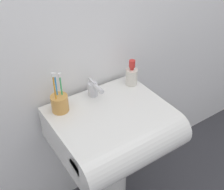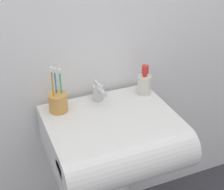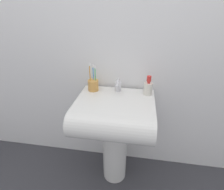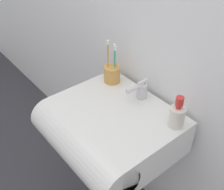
{
  "view_description": "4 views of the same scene",
  "coord_description": "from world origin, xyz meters",
  "views": [
    {
      "loc": [
        -0.56,
        -0.87,
        1.61
      ],
      "look_at": [
        0.0,
        -0.02,
        0.87
      ],
      "focal_mm": 45.0,
      "sensor_mm": 36.0,
      "label": 1
    },
    {
      "loc": [
        -0.46,
        -1.13,
        1.58
      ],
      "look_at": [
        0.0,
        -0.01,
        0.88
      ],
      "focal_mm": 55.0,
      "sensor_mm": 36.0,
      "label": 2
    },
    {
      "loc": [
        0.15,
        -1.06,
        1.36
      ],
      "look_at": [
        -0.02,
        -0.02,
        0.81
      ],
      "focal_mm": 28.0,
      "sensor_mm": 36.0,
      "label": 3
    },
    {
      "loc": [
        0.72,
        -0.62,
        1.56
      ],
      "look_at": [
        -0.02,
        -0.01,
        0.84
      ],
      "focal_mm": 45.0,
      "sensor_mm": 36.0,
      "label": 4
    }
  ],
  "objects": [
    {
      "name": "sink_pedestal",
      "position": [
        0.0,
        0.0,
        0.3
      ],
      "size": [
        0.2,
        0.2,
        0.59
      ],
      "primitive_type": "cylinder",
      "color": "white",
      "rests_on": "ground"
    },
    {
      "name": "sink_basin",
      "position": [
        0.0,
        -0.06,
        0.68
      ],
      "size": [
        0.55,
        0.5,
        0.17
      ],
      "color": "white",
      "rests_on": "sink_pedestal"
    },
    {
      "name": "faucet",
      "position": [
        -0.0,
        0.14,
        0.81
      ],
      "size": [
        0.05,
        0.12,
        0.09
      ],
      "color": "silver",
      "rests_on": "sink_basin"
    },
    {
      "name": "toothbrush_cup",
      "position": [
        -0.19,
        0.13,
        0.81
      ],
      "size": [
        0.08,
        0.08,
        0.22
      ],
      "color": "#D19347",
      "rests_on": "sink_basin"
    },
    {
      "name": "soap_bottle",
      "position": [
        0.23,
        0.12,
        0.82
      ],
      "size": [
        0.06,
        0.06,
        0.14
      ],
      "color": "silver",
      "rests_on": "sink_basin"
    }
  ]
}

